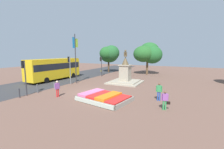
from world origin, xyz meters
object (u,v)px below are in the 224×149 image
object	(u,v)px
banner_pole	(75,57)
kerb_bollard_mid_b	(54,85)
traffic_light_mid_block	(70,65)
traffic_light_far_corner	(101,63)
flower_planter	(104,98)
city_bus	(54,68)
statue_monument	(125,76)
kerb_bollard_south	(19,93)
pedestrian_crossing_plaza	(57,88)
kerb_bollard_mid_a	(37,88)
traffic_light_near_crossing	(24,71)
pedestrian_with_handbag	(165,99)
pedestrian_near_planter	(159,90)

from	to	relation	value
banner_pole	kerb_bollard_mid_b	size ratio (longest dim) A/B	9.05
traffic_light_mid_block	traffic_light_far_corner	world-z (taller)	traffic_light_mid_block
flower_planter	city_bus	bearing A→B (deg)	154.93
statue_monument	kerb_bollard_mid_b	xyz separation A→B (m)	(-7.00, -7.52, -0.70)
traffic_light_far_corner	traffic_light_mid_block	bearing A→B (deg)	-92.07
traffic_light_mid_block	traffic_light_far_corner	distance (m)	8.57
kerb_bollard_south	kerb_bollard_mid_b	xyz separation A→B (m)	(0.01, 4.59, -0.09)
traffic_light_far_corner	pedestrian_crossing_plaza	size ratio (longest dim) A/B	2.19
kerb_bollard_mid_a	banner_pole	bearing A→B (deg)	86.80
flower_planter	traffic_light_near_crossing	size ratio (longest dim) A/B	1.41
traffic_light_near_crossing	traffic_light_far_corner	size ratio (longest dim) A/B	1.00
flower_planter	statue_monument	xyz separation A→B (m)	(-1.26, 9.01, 0.85)
pedestrian_with_handbag	pedestrian_crossing_plaza	xyz separation A→B (m)	(-10.64, -1.15, 0.11)
banner_pole	kerb_bollard_south	distance (m)	9.33
banner_pole	kerb_bollard_mid_a	world-z (taller)	banner_pole
traffic_light_near_crossing	pedestrian_crossing_plaza	distance (m)	3.99
statue_monument	traffic_light_mid_block	bearing A→B (deg)	-147.24
flower_planter	statue_monument	distance (m)	9.14
kerb_bollard_mid_b	banner_pole	bearing A→B (deg)	85.52
traffic_light_near_crossing	traffic_light_mid_block	size ratio (longest dim) A/B	0.93
kerb_bollard_south	kerb_bollard_mid_b	bearing A→B (deg)	89.92
statue_monument	traffic_light_near_crossing	distance (m)	13.46
flower_planter	kerb_bollard_south	bearing A→B (deg)	-159.41
banner_pole	city_bus	distance (m)	5.59
statue_monument	banner_pole	bearing A→B (deg)	-152.39
banner_pole	city_bus	size ratio (longest dim) A/B	0.75
traffic_light_near_crossing	statue_monument	bearing A→B (deg)	57.90
flower_planter	traffic_light_near_crossing	world-z (taller)	traffic_light_near_crossing
pedestrian_with_handbag	kerb_bollard_mid_a	xyz separation A→B (m)	(-14.01, -0.98, -0.36)
pedestrian_near_planter	pedestrian_with_handbag	bearing A→B (deg)	-69.85
statue_monument	traffic_light_far_corner	distance (m)	7.96
traffic_light_mid_block	pedestrian_with_handbag	size ratio (longest dim) A/B	2.54
statue_monument	traffic_light_far_corner	bearing A→B (deg)	148.69
banner_pole	kerb_bollard_mid_a	bearing A→B (deg)	-93.20
city_bus	statue_monument	bearing A→B (deg)	13.62
traffic_light_mid_block	kerb_bollard_mid_a	size ratio (longest dim) A/B	4.01
city_bus	pedestrian_crossing_plaza	xyz separation A→B (m)	(8.18, -7.27, -1.05)
traffic_light_mid_block	kerb_bollard_mid_b	size ratio (longest dim) A/B	5.00
traffic_light_far_corner	pedestrian_near_planter	world-z (taller)	traffic_light_far_corner
kerb_bollard_mid_a	traffic_light_mid_block	bearing A→B (deg)	89.46
pedestrian_near_planter	kerb_bollard_mid_a	size ratio (longest dim) A/B	1.75
traffic_light_far_corner	traffic_light_near_crossing	bearing A→B (deg)	-91.58
pedestrian_near_planter	kerb_bollard_south	bearing A→B (deg)	-157.68
kerb_bollard_south	kerb_bollard_mid_b	distance (m)	4.59
traffic_light_far_corner	kerb_bollard_mid_b	distance (m)	11.79
kerb_bollard_mid_a	pedestrian_with_handbag	bearing A→B (deg)	4.01
traffic_light_far_corner	pedestrian_near_planter	size ratio (longest dim) A/B	2.13
flower_planter	banner_pole	bearing A→B (deg)	145.22
statue_monument	traffic_light_near_crossing	xyz separation A→B (m)	(-7.11, -11.33, 1.53)
pedestrian_crossing_plaza	kerb_bollard_south	distance (m)	3.90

